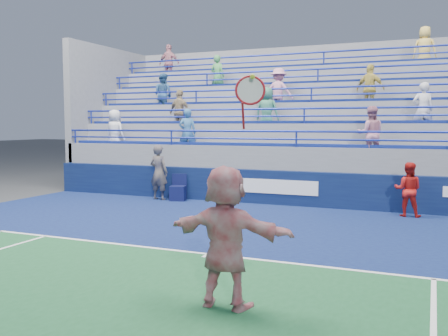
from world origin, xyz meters
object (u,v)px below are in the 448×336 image
at_px(judge_chair, 178,192).
at_px(ball_girl, 408,190).
at_px(line_judge, 159,172).
at_px(tennis_player, 226,237).

distance_m(judge_chair, ball_girl, 7.29).
xyz_separation_m(line_judge, ball_girl, (7.97, -0.02, -0.18)).
height_order(judge_chair, tennis_player, tennis_player).
relative_size(line_judge, ball_girl, 1.24).
bearing_deg(ball_girl, line_judge, 1.96).
xyz_separation_m(tennis_player, line_judge, (-5.97, 8.38, -0.07)).
bearing_deg(line_judge, tennis_player, 131.07).
height_order(tennis_player, ball_girl, tennis_player).
bearing_deg(judge_chair, line_judge, -172.85).
distance_m(line_judge, ball_girl, 7.98).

